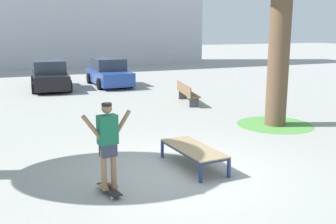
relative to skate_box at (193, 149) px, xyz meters
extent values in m
plane|color=#999993|center=(-0.43, -0.15, -0.41)|extent=(120.00, 120.00, 0.00)
cube|color=navy|center=(-0.41, 0.90, -0.22)|extent=(0.06, 0.06, 0.38)
cube|color=navy|center=(0.29, 0.94, -0.22)|extent=(0.06, 0.06, 0.38)
cube|color=navy|center=(-0.29, -0.94, -0.22)|extent=(0.06, 0.06, 0.38)
cube|color=navy|center=(0.41, -0.90, -0.22)|extent=(0.06, 0.06, 0.38)
cylinder|color=navy|center=(-0.35, -0.02, -0.01)|extent=(0.17, 1.90, 0.05)
cylinder|color=navy|center=(0.35, 0.02, -0.01)|extent=(0.17, 1.90, 0.05)
cylinder|color=navy|center=(-0.06, 0.92, -0.01)|extent=(0.76, 0.10, 0.05)
cylinder|color=navy|center=(0.06, -0.92, -0.01)|extent=(0.76, 0.10, 0.05)
cube|color=#847051|center=(0.00, 0.00, 0.03)|extent=(0.88, 1.94, 0.03)
cube|color=black|center=(-2.17, -0.73, -0.33)|extent=(0.33, 0.82, 0.02)
cylinder|color=silver|center=(-2.29, -0.46, -0.39)|extent=(0.04, 0.06, 0.06)
cylinder|color=silver|center=(-2.14, -0.44, -0.39)|extent=(0.04, 0.06, 0.06)
cylinder|color=silver|center=(-2.19, -1.02, -0.39)|extent=(0.04, 0.06, 0.06)
cylinder|color=silver|center=(-2.05, -0.99, -0.39)|extent=(0.04, 0.06, 0.06)
cylinder|color=#8E6647|center=(-2.27, -0.74, 0.09)|extent=(0.11, 0.11, 0.82)
cube|color=#99704C|center=(-2.27, -0.70, -0.29)|extent=(0.14, 0.25, 0.07)
cylinder|color=#8E6647|center=(-2.07, -0.71, 0.09)|extent=(0.11, 0.11, 0.82)
cube|color=#99704C|center=(-2.08, -0.66, -0.29)|extent=(0.14, 0.25, 0.07)
cube|color=#33384C|center=(-2.17, -0.73, 0.46)|extent=(0.33, 0.25, 0.24)
cube|color=#196647|center=(-2.17, -0.73, 0.86)|extent=(0.39, 0.28, 0.56)
cylinder|color=#8E6647|center=(-2.46, -0.78, 0.94)|extent=(0.41, 0.15, 0.52)
cylinder|color=#8E6647|center=(-1.87, -0.68, 0.94)|extent=(0.41, 0.15, 0.52)
sphere|color=#8E6647|center=(-2.17, -0.73, 1.27)|extent=(0.20, 0.20, 0.20)
cylinder|color=black|center=(-2.17, -0.73, 1.34)|extent=(0.19, 0.19, 0.05)
cylinder|color=brown|center=(4.31, 2.60, 2.00)|extent=(0.68, 0.68, 4.83)
cylinder|color=#519342|center=(4.31, 2.60, -0.41)|extent=(2.50, 2.50, 0.01)
cube|color=black|center=(-1.61, 13.55, 0.10)|extent=(1.97, 4.30, 0.70)
cube|color=#2D3847|center=(-1.60, 13.69, 0.77)|extent=(1.69, 2.20, 0.64)
cylinder|color=black|center=(-0.84, 12.19, -0.11)|extent=(0.26, 0.61, 0.60)
cylinder|color=black|center=(-2.54, 12.30, -0.11)|extent=(0.26, 0.61, 0.60)
cylinder|color=black|center=(-0.67, 14.79, -0.11)|extent=(0.26, 0.61, 0.60)
cylinder|color=black|center=(-2.37, 14.90, -0.11)|extent=(0.26, 0.61, 0.60)
cube|color=#28479E|center=(1.57, 13.67, 0.10)|extent=(1.70, 4.20, 0.70)
cube|color=#2D3847|center=(1.57, 13.82, 0.77)|extent=(1.56, 2.10, 0.64)
cylinder|color=black|center=(2.42, 12.37, -0.11)|extent=(0.22, 0.60, 0.60)
cylinder|color=black|center=(0.72, 12.37, -0.11)|extent=(0.22, 0.60, 0.60)
cylinder|color=black|center=(2.42, 14.97, -0.11)|extent=(0.22, 0.60, 0.60)
cylinder|color=black|center=(0.72, 14.98, -0.11)|extent=(0.22, 0.60, 0.60)
cube|color=brown|center=(3.35, 7.25, 0.02)|extent=(0.90, 2.44, 0.06)
cube|color=brown|center=(3.15, 7.29, 0.24)|extent=(0.51, 2.36, 0.36)
cube|color=#424247|center=(3.54, 8.19, -0.21)|extent=(0.38, 0.15, 0.40)
cube|color=#424247|center=(3.16, 6.31, -0.21)|extent=(0.38, 0.15, 0.40)
camera|label=1|loc=(-3.91, -7.81, 2.73)|focal=42.42mm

